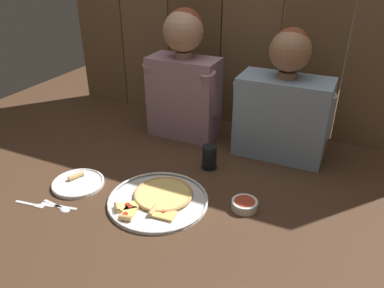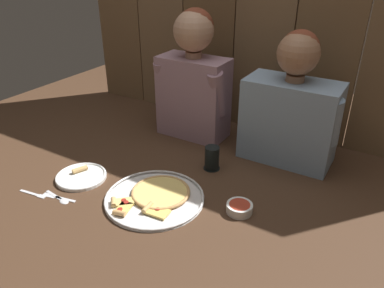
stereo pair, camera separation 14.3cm
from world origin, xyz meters
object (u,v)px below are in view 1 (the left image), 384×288
drinking_glass (209,157)px  diner_right (284,103)px  dipping_bowl (245,204)px  diner_left (184,77)px  pizza_tray (159,199)px  dinner_plate (78,183)px

drinking_glass → diner_right: diner_right is taller
dipping_bowl → diner_right: bearing=88.3°
diner_left → diner_right: 0.51m
dipping_bowl → diner_left: (-0.50, 0.49, 0.30)m
diner_right → diner_left: bearing=180.0°
pizza_tray → drinking_glass: (0.08, 0.32, 0.04)m
pizza_tray → dipping_bowl: (0.33, 0.09, 0.01)m
pizza_tray → dipping_bowl: dipping_bowl is taller
pizza_tray → diner_left: size_ratio=0.62×
dinner_plate → diner_left: diner_left is taller
drinking_glass → diner_right: (0.26, 0.26, 0.21)m
dinner_plate → drinking_glass: drinking_glass is taller
diner_right → pizza_tray: bearing=-120.2°
pizza_tray → diner_right: size_ratio=0.67×
dinner_plate → drinking_glass: 0.58m
diner_left → diner_right: bearing=-0.0°
dinner_plate → diner_right: bearing=41.8°
dinner_plate → dipping_bowl: size_ratio=2.17×
pizza_tray → drinking_glass: 0.33m
pizza_tray → dinner_plate: size_ratio=1.83×
pizza_tray → diner_left: (-0.17, 0.58, 0.31)m
pizza_tray → drinking_glass: drinking_glass is taller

